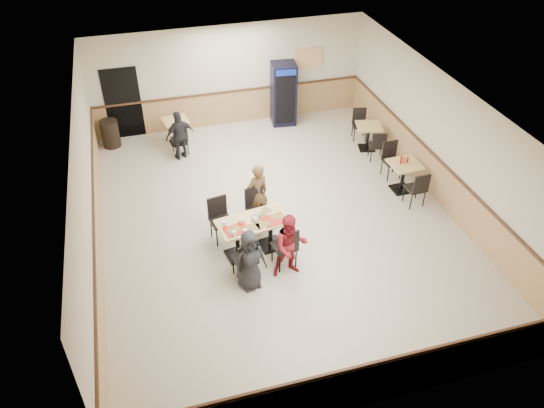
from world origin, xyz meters
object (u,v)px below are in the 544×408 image
object	(u,v)px
diner_man_opposite	(257,194)
side_table_near	(404,173)
diner_woman_right	(290,246)
pepsi_cooler	(284,94)
diner_woman_left	(250,260)
side_table_far	(368,133)
trash_bin	(110,134)
lone_diner	(180,135)
main_table	(254,231)
back_table	(177,128)

from	to	relation	value
diner_man_opposite	side_table_near	bearing A→B (deg)	166.92
diner_woman_right	side_table_near	xyz separation A→B (m)	(3.59, 2.07, -0.21)
diner_woman_right	pepsi_cooler	world-z (taller)	pepsi_cooler
diner_woman_left	side_table_far	size ratio (longest dim) A/B	1.66
pepsi_cooler	trash_bin	distance (m)	5.13
diner_woman_left	lone_diner	world-z (taller)	lone_diner
main_table	diner_woman_right	bearing A→B (deg)	-67.62
back_table	lone_diner	bearing A→B (deg)	-90.00
diner_man_opposite	trash_bin	bearing A→B (deg)	-71.07
lone_diner	side_table_far	bearing A→B (deg)	150.82
side_table_near	lone_diner	bearing A→B (deg)	149.13
side_table_near	trash_bin	bearing A→B (deg)	148.59
side_table_near	diner_man_opposite	bearing A→B (deg)	-176.79
diner_woman_right	side_table_near	distance (m)	4.15
side_table_far	diner_man_opposite	bearing A→B (deg)	-148.48
diner_woman_left	pepsi_cooler	xyz separation A→B (m)	(2.64, 6.48, 0.25)
diner_man_opposite	lone_diner	xyz separation A→B (m)	(-1.31, 3.26, -0.06)
main_table	lone_diner	bearing A→B (deg)	93.46
side_table_far	back_table	size ratio (longest dim) A/B	1.06
diner_woman_left	trash_bin	size ratio (longest dim) A/B	1.73
diner_man_opposite	lone_diner	size ratio (longest dim) A/B	1.08
side_table_near	main_table	bearing A→B (deg)	-163.57
diner_man_opposite	back_table	xyz separation A→B (m)	(-1.31, 4.09, -0.27)
diner_woman_left	diner_woman_right	size ratio (longest dim) A/B	0.94
diner_woman_right	side_table_far	xyz separation A→B (m)	(3.58, 4.18, -0.24)
side_table_near	back_table	size ratio (longest dim) A/B	1.00
main_table	diner_man_opposite	bearing A→B (deg)	62.10
back_table	pepsi_cooler	size ratio (longest dim) A/B	0.41
diner_man_opposite	side_table_far	size ratio (longest dim) A/B	1.84
pepsi_cooler	trash_bin	world-z (taller)	pepsi_cooler
main_table	back_table	size ratio (longest dim) A/B	2.13
diner_woman_left	side_table_far	world-z (taller)	diner_woman_left
pepsi_cooler	back_table	bearing A→B (deg)	-166.53
main_table	lone_diner	size ratio (longest dim) A/B	1.18
main_table	trash_bin	bearing A→B (deg)	107.81
side_table_near	side_table_far	world-z (taller)	side_table_near
diner_man_opposite	lone_diner	world-z (taller)	diner_man_opposite
trash_bin	pepsi_cooler	bearing A→B (deg)	0.48
diner_woman_right	trash_bin	bearing A→B (deg)	119.28
diner_man_opposite	back_table	bearing A→B (deg)	-88.53
diner_woman_left	diner_woman_right	distance (m)	0.88
side_table_near	trash_bin	size ratio (longest dim) A/B	0.99
back_table	trash_bin	distance (m)	1.86
side_table_near	trash_bin	world-z (taller)	trash_bin
main_table	diner_man_opposite	xyz separation A→B (m)	(0.34, 1.00, 0.21)
diner_man_opposite	trash_bin	world-z (taller)	diner_man_opposite
diner_man_opposite	pepsi_cooler	bearing A→B (deg)	-129.99
lone_diner	pepsi_cooler	world-z (taller)	pepsi_cooler
back_table	pepsi_cooler	xyz separation A→B (m)	(3.27, 0.39, 0.45)
diner_woman_left	trash_bin	world-z (taller)	diner_woman_left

